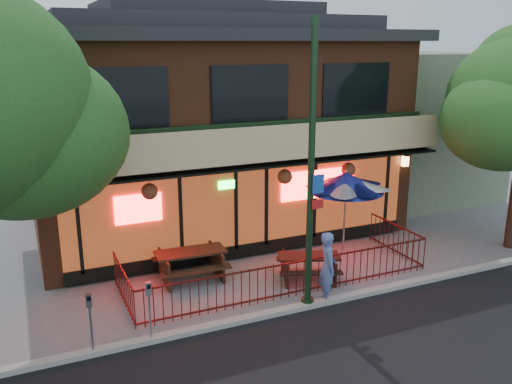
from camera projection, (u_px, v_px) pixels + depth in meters
ground at (300, 299)px, 14.01m from camera, size 80.00×80.00×0.00m
curb at (309, 305)px, 13.55m from camera, size 80.00×0.25×0.12m
restaurant_building at (206, 109)px, 19.16m from camera, size 12.96×9.49×8.05m
neighbor_building at (399, 124)px, 23.52m from camera, size 6.00×7.00×6.00m
patio_fence at (291, 269)px, 14.28m from camera, size 8.44×2.62×1.00m
street_light at (311, 185)px, 12.81m from camera, size 0.43×0.32×7.00m
picnic_table_left at (191, 260)px, 15.08m from camera, size 2.01×1.58×0.83m
picnic_table_right at (309, 263)px, 15.05m from camera, size 2.05×1.82×0.72m
patio_umbrella at (346, 182)px, 16.62m from camera, size 2.33×2.33×2.66m
pedestrian at (328, 267)px, 13.68m from camera, size 0.63×0.78×1.86m
parking_meter_near at (149, 302)px, 11.75m from camera, size 0.13×0.11×1.43m
parking_meter_far at (90, 314)px, 11.27m from camera, size 0.13×0.12×1.40m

